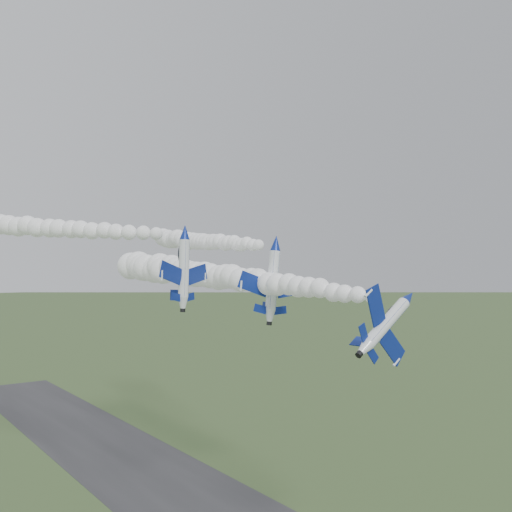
# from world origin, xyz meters

# --- Properties ---
(jet_lead) EXTENTS (5.64, 12.23, 8.59)m
(jet_lead) POSITION_xyz_m (5.76, -4.73, 35.99)
(jet_lead) COLOR white
(smoke_trail_jet_lead) EXTENTS (11.26, 69.20, 5.68)m
(smoke_trail_jet_lead) POSITION_xyz_m (3.42, 32.25, 38.10)
(smoke_trail_jet_lead) COLOR white
(jet_pair_left) EXTENTS (9.89, 11.35, 2.93)m
(jet_pair_left) POSITION_xyz_m (-10.66, 19.55, 44.37)
(jet_pair_left) COLOR white
(smoke_trail_jet_pair_left) EXTENTS (30.59, 67.63, 4.47)m
(smoke_trail_jet_pair_left) POSITION_xyz_m (-25.74, 55.03, 46.91)
(smoke_trail_jet_pair_left) COLOR white
(jet_pair_right) EXTENTS (11.68, 13.85, 3.47)m
(jet_pair_right) POSITION_xyz_m (5.90, 20.62, 43.40)
(jet_pair_right) COLOR white
(smoke_trail_jet_pair_right) EXTENTS (14.47, 60.58, 4.43)m
(smoke_trail_jet_pair_right) POSITION_xyz_m (12.60, 54.26, 45.29)
(smoke_trail_jet_pair_right) COLOR white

